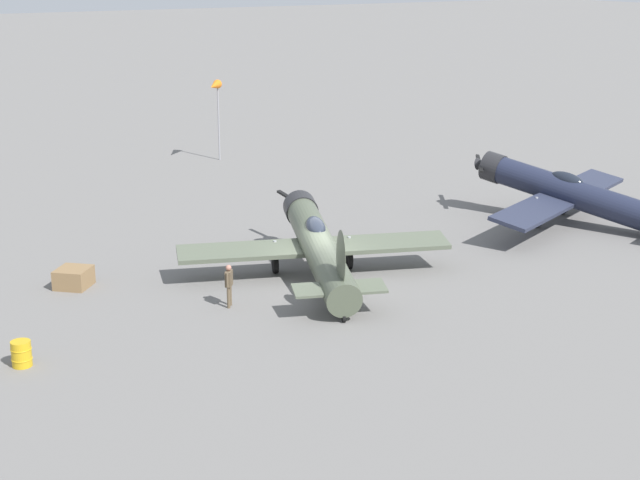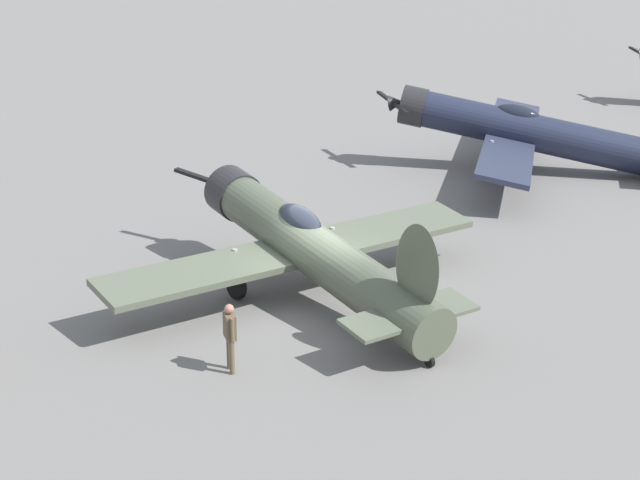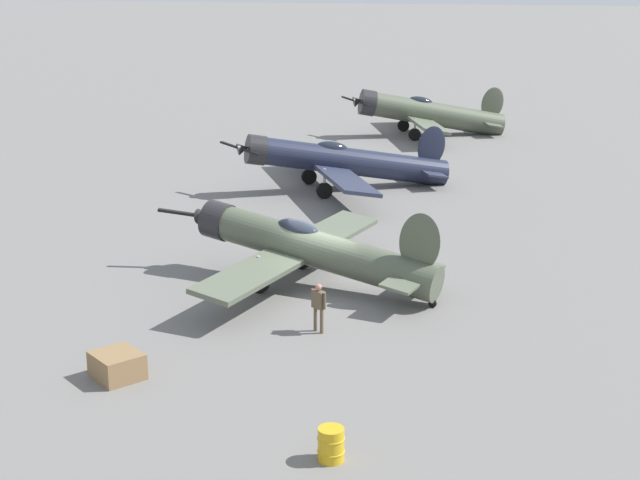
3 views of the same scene
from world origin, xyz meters
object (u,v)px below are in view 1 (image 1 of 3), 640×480
object	(u,v)px
equipment_crate	(74,278)
fuel_drum	(21,354)
airplane_foreground	(318,245)
windsock_mast	(215,89)
ground_crew_mechanic	(229,282)
airplane_mid_apron	(576,195)

from	to	relation	value
equipment_crate	fuel_drum	size ratio (longest dim) A/B	2.14
airplane_foreground	fuel_drum	size ratio (longest dim) A/B	13.22
airplane_foreground	windsock_mast	bearing A→B (deg)	4.50
ground_crew_mechanic	fuel_drum	world-z (taller)	ground_crew_mechanic
airplane_mid_apron	windsock_mast	bearing A→B (deg)	-2.07
windsock_mast	ground_crew_mechanic	bearing A→B (deg)	-112.86
ground_crew_mechanic	equipment_crate	size ratio (longest dim) A/B	0.90
ground_crew_mechanic	windsock_mast	distance (m)	26.77
fuel_drum	windsock_mast	bearing A→B (deg)	54.94
airplane_mid_apron	ground_crew_mechanic	bearing A→B (deg)	72.07
fuel_drum	windsock_mast	xyz separation A→B (m)	(18.32, 26.11, 4.23)
airplane_mid_apron	fuel_drum	size ratio (longest dim) A/B	14.19
airplane_foreground	ground_crew_mechanic	bearing A→B (deg)	123.02
airplane_mid_apron	airplane_foreground	bearing A→B (deg)	69.56
fuel_drum	airplane_mid_apron	bearing A→B (deg)	7.82
windsock_mast	equipment_crate	bearing A→B (deg)	-127.26
airplane_foreground	fuel_drum	bearing A→B (deg)	121.33
windsock_mast	airplane_foreground	bearing A→B (deg)	-104.14
ground_crew_mechanic	windsock_mast	size ratio (longest dim) A/B	0.32
airplane_foreground	fuel_drum	world-z (taller)	airplane_foreground
ground_crew_mechanic	airplane_foreground	bearing A→B (deg)	-129.16
equipment_crate	windsock_mast	xyz separation A→B (m)	(14.71, 19.33, 4.27)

